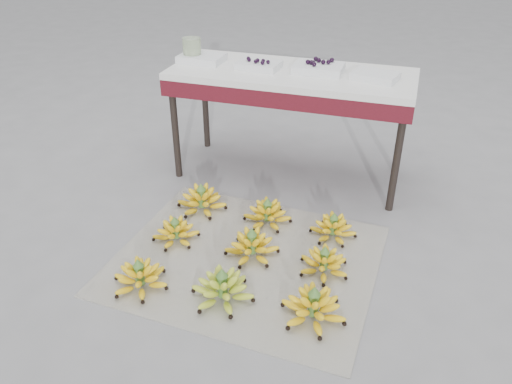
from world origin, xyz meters
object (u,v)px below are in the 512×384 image
(bunch_mid_center, at_px, (252,246))
(tray_right, at_px, (318,68))
(newspaper_mat, at_px, (246,259))
(bunch_mid_left, at_px, (176,232))
(vendor_table, at_px, (291,84))
(tray_far_left, at_px, (202,58))
(bunch_back_right, at_px, (333,228))
(bunch_front_right, at_px, (313,307))
(tray_far_right, at_px, (375,76))
(bunch_back_center, at_px, (267,214))
(bunch_front_center, at_px, (223,289))
(tray_left, at_px, (259,65))
(glass_jar, at_px, (192,50))
(bunch_mid_right, at_px, (324,263))
(bunch_back_left, at_px, (202,201))
(bunch_front_left, at_px, (140,277))

(bunch_mid_center, distance_m, tray_right, 1.13)
(newspaper_mat, relative_size, bunch_mid_left, 4.76)
(bunch_mid_left, xyz_separation_m, vendor_table, (0.37, 0.89, 0.55))
(tray_far_left, bearing_deg, bunch_back_right, -32.49)
(bunch_front_right, bearing_deg, tray_far_right, 107.16)
(bunch_mid_center, xyz_separation_m, tray_right, (0.10, 0.92, 0.64))
(bunch_back_center, relative_size, tray_right, 1.15)
(bunch_front_center, relative_size, tray_left, 1.33)
(tray_right, xyz_separation_m, glass_jar, (-0.78, -0.02, 0.04))
(tray_right, bearing_deg, tray_left, -173.44)
(vendor_table, relative_size, glass_jar, 10.20)
(tray_far_left, distance_m, tray_right, 0.72)
(bunch_mid_center, xyz_separation_m, bunch_back_center, (-0.01, 0.30, -0.00))
(bunch_mid_center, height_order, tray_left, tray_left)
(newspaper_mat, bearing_deg, bunch_mid_right, 3.25)
(bunch_back_left, bearing_deg, vendor_table, 59.18)
(bunch_front_left, bearing_deg, tray_far_left, 118.40)
(bunch_front_center, distance_m, tray_left, 1.39)
(bunch_mid_center, distance_m, bunch_mid_right, 0.36)
(bunch_front_center, distance_m, bunch_mid_left, 0.52)
(bunch_front_center, height_order, vendor_table, vendor_table)
(bunch_front_right, relative_size, bunch_mid_left, 1.36)
(bunch_front_right, relative_size, bunch_mid_center, 1.27)
(newspaper_mat, xyz_separation_m, vendor_table, (-0.03, 0.93, 0.60))
(vendor_table, bearing_deg, bunch_front_left, -106.10)
(bunch_back_right, xyz_separation_m, tray_far_right, (0.08, 0.60, 0.64))
(bunch_back_right, relative_size, tray_far_right, 1.09)
(bunch_front_left, relative_size, bunch_mid_left, 1.25)
(bunch_mid_right, bearing_deg, newspaper_mat, 168.07)
(bunch_front_center, bearing_deg, bunch_back_right, 72.79)
(bunch_back_left, distance_m, tray_far_right, 1.19)
(bunch_back_center, xyz_separation_m, tray_far_left, (-0.61, 0.60, 0.64))
(bunch_front_center, distance_m, bunch_mid_center, 0.34)
(tray_left, xyz_separation_m, tray_far_right, (0.67, 0.00, -0.00))
(bunch_mid_center, distance_m, glass_jar, 1.32)
(bunch_front_center, relative_size, tray_far_left, 1.27)
(bunch_mid_center, bearing_deg, bunch_front_center, -97.34)
(bunch_front_center, bearing_deg, tray_left, 114.26)
(bunch_front_center, xyz_separation_m, vendor_table, (-0.02, 1.23, 0.54))
(bunch_back_center, relative_size, glass_jar, 2.33)
(bunch_mid_right, relative_size, bunch_back_center, 0.92)
(bunch_front_left, relative_size, bunch_back_center, 1.02)
(newspaper_mat, bearing_deg, tray_left, 103.86)
(bunch_back_left, relative_size, tray_far_left, 1.05)
(bunch_back_center, relative_size, tray_far_right, 1.18)
(bunch_back_right, relative_size, tray_far_left, 1.10)
(bunch_back_right, bearing_deg, bunch_back_left, -166.40)
(bunch_front_left, height_order, glass_jar, glass_jar)
(tray_left, distance_m, tray_right, 0.35)
(bunch_front_center, height_order, glass_jar, glass_jar)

